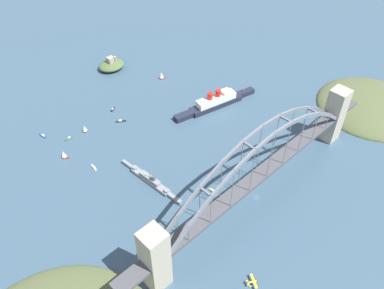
{
  "coord_description": "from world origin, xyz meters",
  "views": [
    {
      "loc": [
        -186.85,
        -114.81,
        253.16
      ],
      "look_at": [
        0.0,
        79.08,
        8.0
      ],
      "focal_mm": 36.31,
      "sensor_mm": 36.0,
      "label": 1
    }
  ],
  "objects_px": {
    "naval_cruiser": "(151,181)",
    "small_boat_6": "(85,129)",
    "small_boat_0": "(43,136)",
    "small_boat_8": "(69,138)",
    "seaplane_taxiing_near_bridge": "(253,282)",
    "harbor_arch_bridge": "(261,172)",
    "ocean_liner": "(216,102)",
    "fort_island_mid_harbor": "(111,65)",
    "small_boat_5": "(121,121)",
    "small_boat_1": "(161,75)",
    "small_boat_2": "(94,167)",
    "small_boat_4": "(213,191)",
    "small_boat_7": "(113,109)",
    "small_boat_3": "(64,154)"
  },
  "relations": [
    {
      "from": "fort_island_mid_harbor",
      "to": "small_boat_4",
      "type": "xyz_separation_m",
      "value": [
        -54.45,
        -224.65,
        -4.47
      ]
    },
    {
      "from": "small_boat_1",
      "to": "small_boat_7",
      "type": "distance_m",
      "value": 79.05
    },
    {
      "from": "naval_cruiser",
      "to": "small_boat_3",
      "type": "relative_size",
      "value": 8.73
    },
    {
      "from": "small_boat_0",
      "to": "small_boat_8",
      "type": "distance_m",
      "value": 27.34
    },
    {
      "from": "small_boat_1",
      "to": "small_boat_2",
      "type": "distance_m",
      "value": 158.25
    },
    {
      "from": "small_boat_8",
      "to": "small_boat_4",
      "type": "bearing_deg",
      "value": -69.97
    },
    {
      "from": "naval_cruiser",
      "to": "small_boat_6",
      "type": "xyz_separation_m",
      "value": [
        -3.65,
        99.81,
        0.98
      ]
    },
    {
      "from": "naval_cruiser",
      "to": "small_boat_6",
      "type": "height_order",
      "value": "naval_cruiser"
    },
    {
      "from": "fort_island_mid_harbor",
      "to": "small_boat_7",
      "type": "height_order",
      "value": "fort_island_mid_harbor"
    },
    {
      "from": "ocean_liner",
      "to": "small_boat_4",
      "type": "relative_size",
      "value": 10.82
    },
    {
      "from": "fort_island_mid_harbor",
      "to": "seaplane_taxiing_near_bridge",
      "type": "height_order",
      "value": "fort_island_mid_harbor"
    },
    {
      "from": "harbor_arch_bridge",
      "to": "small_boat_3",
      "type": "relative_size",
      "value": 33.72
    },
    {
      "from": "small_boat_2",
      "to": "fort_island_mid_harbor",
      "type": "bearing_deg",
      "value": 49.32
    },
    {
      "from": "fort_island_mid_harbor",
      "to": "small_boat_0",
      "type": "height_order",
      "value": "fort_island_mid_harbor"
    },
    {
      "from": "small_boat_2",
      "to": "small_boat_5",
      "type": "height_order",
      "value": "small_boat_2"
    },
    {
      "from": "naval_cruiser",
      "to": "seaplane_taxiing_near_bridge",
      "type": "height_order",
      "value": "naval_cruiser"
    },
    {
      "from": "ocean_liner",
      "to": "fort_island_mid_harbor",
      "type": "xyz_separation_m",
      "value": [
        -35.78,
        142.25,
        -0.67
      ]
    },
    {
      "from": "small_boat_6",
      "to": "ocean_liner",
      "type": "bearing_deg",
      "value": -26.36
    },
    {
      "from": "small_boat_7",
      "to": "small_boat_5",
      "type": "bearing_deg",
      "value": -104.46
    },
    {
      "from": "small_boat_0",
      "to": "small_boat_3",
      "type": "xyz_separation_m",
      "value": [
        -0.15,
        -41.43,
        3.16
      ]
    },
    {
      "from": "small_boat_3",
      "to": "small_boat_8",
      "type": "height_order",
      "value": "small_boat_3"
    },
    {
      "from": "naval_cruiser",
      "to": "fort_island_mid_harbor",
      "type": "height_order",
      "value": "naval_cruiser"
    },
    {
      "from": "fort_island_mid_harbor",
      "to": "small_boat_5",
      "type": "height_order",
      "value": "fort_island_mid_harbor"
    },
    {
      "from": "small_boat_6",
      "to": "small_boat_1",
      "type": "bearing_deg",
      "value": 9.87
    },
    {
      "from": "harbor_arch_bridge",
      "to": "fort_island_mid_harbor",
      "type": "bearing_deg",
      "value": 82.91
    },
    {
      "from": "small_boat_5",
      "to": "small_boat_3",
      "type": "bearing_deg",
      "value": -174.64
    },
    {
      "from": "harbor_arch_bridge",
      "to": "small_boat_4",
      "type": "xyz_separation_m",
      "value": [
        -22.77,
        29.94,
        -29.64
      ]
    },
    {
      "from": "small_boat_4",
      "to": "small_boat_8",
      "type": "xyz_separation_m",
      "value": [
        -52.93,
        145.19,
        0.15
      ]
    },
    {
      "from": "fort_island_mid_harbor",
      "to": "small_boat_3",
      "type": "bearing_deg",
      "value": -141.38
    },
    {
      "from": "harbor_arch_bridge",
      "to": "ocean_liner",
      "type": "relative_size",
      "value": 2.8
    },
    {
      "from": "small_boat_1",
      "to": "small_boat_8",
      "type": "height_order",
      "value": "small_boat_1"
    },
    {
      "from": "ocean_liner",
      "to": "naval_cruiser",
      "type": "xyz_separation_m",
      "value": [
        -121.59,
        -37.75,
        -3.18
      ]
    },
    {
      "from": "harbor_arch_bridge",
      "to": "small_boat_8",
      "type": "distance_m",
      "value": 193.05
    },
    {
      "from": "seaplane_taxiing_near_bridge",
      "to": "small_boat_2",
      "type": "height_order",
      "value": "seaplane_taxiing_near_bridge"
    },
    {
      "from": "small_boat_1",
      "to": "harbor_arch_bridge",
      "type": "bearing_deg",
      "value": -107.45
    },
    {
      "from": "harbor_arch_bridge",
      "to": "ocean_liner",
      "type": "bearing_deg",
      "value": 59.01
    },
    {
      "from": "harbor_arch_bridge",
      "to": "small_boat_7",
      "type": "xyz_separation_m",
      "value": [
        -16.89,
        184.26,
        -29.55
      ]
    },
    {
      "from": "small_boat_2",
      "to": "small_boat_7",
      "type": "bearing_deg",
      "value": 43.38
    },
    {
      "from": "naval_cruiser",
      "to": "small_boat_5",
      "type": "xyz_separation_m",
      "value": [
        31.54,
        87.54,
        -1.98
      ]
    },
    {
      "from": "fort_island_mid_harbor",
      "to": "small_boat_6",
      "type": "distance_m",
      "value": 120.14
    },
    {
      "from": "seaplane_taxiing_near_bridge",
      "to": "small_boat_8",
      "type": "height_order",
      "value": "seaplane_taxiing_near_bridge"
    },
    {
      "from": "seaplane_taxiing_near_bridge",
      "to": "small_boat_8",
      "type": "xyz_separation_m",
      "value": [
        -12.13,
        222.5,
        -1.28
      ]
    },
    {
      "from": "harbor_arch_bridge",
      "to": "small_boat_4",
      "type": "height_order",
      "value": "harbor_arch_bridge"
    },
    {
      "from": "harbor_arch_bridge",
      "to": "small_boat_5",
      "type": "xyz_separation_m",
      "value": [
        -22.59,
        162.13,
        -29.67
      ]
    },
    {
      "from": "fort_island_mid_harbor",
      "to": "small_boat_0",
      "type": "bearing_deg",
      "value": -155.06
    },
    {
      "from": "small_boat_3",
      "to": "small_boat_4",
      "type": "bearing_deg",
      "value": -61.07
    },
    {
      "from": "harbor_arch_bridge",
      "to": "small_boat_0",
      "type": "relative_size",
      "value": 25.95
    },
    {
      "from": "small_boat_4",
      "to": "naval_cruiser",
      "type": "bearing_deg",
      "value": 125.08
    },
    {
      "from": "small_boat_2",
      "to": "small_boat_3",
      "type": "distance_m",
      "value": 33.55
    },
    {
      "from": "small_boat_4",
      "to": "small_boat_6",
      "type": "distance_m",
      "value": 148.68
    }
  ]
}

